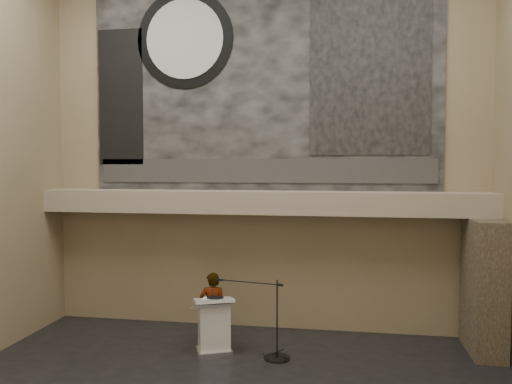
# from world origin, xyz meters

# --- Properties ---
(wall_back) EXTENTS (10.00, 0.02, 8.50)m
(wall_back) POSITION_xyz_m (0.00, 4.00, 4.25)
(wall_back) COLOR #847554
(wall_back) RESTS_ON floor
(wall_front) EXTENTS (10.00, 0.02, 8.50)m
(wall_front) POSITION_xyz_m (0.00, -4.00, 4.25)
(wall_front) COLOR #847554
(wall_front) RESTS_ON floor
(soffit) EXTENTS (10.00, 0.80, 0.50)m
(soffit) POSITION_xyz_m (0.00, 3.60, 2.95)
(soffit) COLOR gray
(soffit) RESTS_ON wall_back
(sprinkler_left) EXTENTS (0.04, 0.04, 0.06)m
(sprinkler_left) POSITION_xyz_m (-1.60, 3.55, 2.67)
(sprinkler_left) COLOR #B2893D
(sprinkler_left) RESTS_ON soffit
(sprinkler_right) EXTENTS (0.04, 0.04, 0.06)m
(sprinkler_right) POSITION_xyz_m (1.90, 3.55, 2.67)
(sprinkler_right) COLOR #B2893D
(sprinkler_right) RESTS_ON soffit
(banner) EXTENTS (8.00, 0.05, 5.00)m
(banner) POSITION_xyz_m (0.00, 3.97, 5.70)
(banner) COLOR black
(banner) RESTS_ON wall_back
(banner_text_strip) EXTENTS (7.76, 0.02, 0.55)m
(banner_text_strip) POSITION_xyz_m (0.00, 3.93, 3.65)
(banner_text_strip) COLOR #2C2C2C
(banner_text_strip) RESTS_ON banner
(banner_clock_rim) EXTENTS (2.30, 0.02, 2.30)m
(banner_clock_rim) POSITION_xyz_m (-1.80, 3.93, 6.70)
(banner_clock_rim) COLOR black
(banner_clock_rim) RESTS_ON banner
(banner_clock_face) EXTENTS (1.84, 0.02, 1.84)m
(banner_clock_face) POSITION_xyz_m (-1.80, 3.91, 6.70)
(banner_clock_face) COLOR silver
(banner_clock_face) RESTS_ON banner
(banner_building_print) EXTENTS (2.60, 0.02, 3.60)m
(banner_building_print) POSITION_xyz_m (2.40, 3.93, 5.80)
(banner_building_print) COLOR black
(banner_building_print) RESTS_ON banner
(banner_brick_print) EXTENTS (1.10, 0.02, 3.20)m
(banner_brick_print) POSITION_xyz_m (-3.40, 3.93, 5.40)
(banner_brick_print) COLOR black
(banner_brick_print) RESTS_ON banner
(stone_pier) EXTENTS (0.60, 1.40, 2.70)m
(stone_pier) POSITION_xyz_m (4.65, 3.15, 1.35)
(stone_pier) COLOR #3E3426
(stone_pier) RESTS_ON floor
(lectern) EXTENTS (0.92, 0.80, 1.14)m
(lectern) POSITION_xyz_m (-0.69, 2.23, 0.55)
(lectern) COLOR silver
(lectern) RESTS_ON floor
(binder) EXTENTS (0.32, 0.29, 0.04)m
(binder) POSITION_xyz_m (-0.67, 2.24, 1.12)
(binder) COLOR black
(binder) RESTS_ON lectern
(papers) EXTENTS (0.24, 0.33, 0.00)m
(papers) POSITION_xyz_m (-0.80, 2.17, 1.10)
(papers) COLOR white
(papers) RESTS_ON lectern
(speaker_person) EXTENTS (0.62, 0.47, 1.54)m
(speaker_person) POSITION_xyz_m (-0.83, 2.67, 0.77)
(speaker_person) COLOR beige
(speaker_person) RESTS_ON floor
(mic_stand) EXTENTS (1.53, 0.52, 1.56)m
(mic_stand) POSITION_xyz_m (0.55, 2.14, 0.24)
(mic_stand) COLOR black
(mic_stand) RESTS_ON floor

